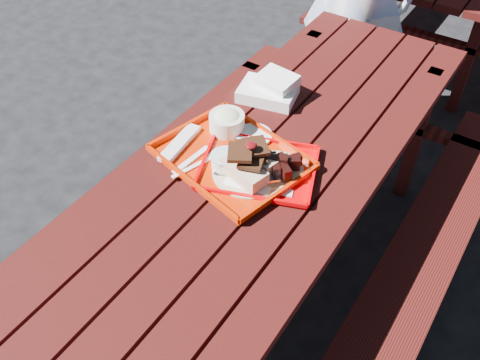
% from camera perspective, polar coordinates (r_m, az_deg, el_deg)
% --- Properties ---
extents(ground, '(60.00, 60.00, 0.00)m').
position_cam_1_polar(ground, '(2.46, 1.96, -11.80)').
color(ground, black).
rests_on(ground, ground).
extents(picnic_table_near, '(1.41, 2.40, 0.75)m').
position_cam_1_polar(picnic_table_near, '(2.02, 2.34, -2.83)').
color(picnic_table_near, '#450D0D').
rests_on(picnic_table_near, ground).
extents(near_tray, '(0.58, 0.50, 0.16)m').
position_cam_1_polar(near_tray, '(1.91, -0.43, 3.21)').
color(near_tray, red).
rests_on(near_tray, picnic_table_near).
extents(far_tray, '(0.48, 0.43, 0.07)m').
position_cam_1_polar(far_tray, '(1.87, 1.73, 1.35)').
color(far_tray, '#DD0004').
rests_on(far_tray, picnic_table_near).
extents(white_cloth, '(0.26, 0.21, 0.09)m').
position_cam_1_polar(white_cloth, '(2.21, 3.25, 9.66)').
color(white_cloth, white).
rests_on(white_cloth, picnic_table_near).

